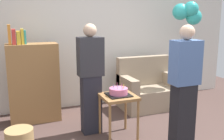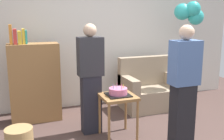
# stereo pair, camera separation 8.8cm
# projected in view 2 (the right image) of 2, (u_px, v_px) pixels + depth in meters

# --- Properties ---
(wall_back) EXTENTS (6.00, 0.10, 2.70)m
(wall_back) POSITION_uv_depth(u_px,v_px,m) (99.00, 36.00, 5.10)
(wall_back) COLOR silver
(wall_back) RESTS_ON ground_plane
(couch) EXTENTS (1.10, 0.70, 0.96)m
(couch) POSITION_uv_depth(u_px,v_px,m) (150.00, 90.00, 5.02)
(couch) COLOR gray
(couch) RESTS_ON ground_plane
(bookshelf) EXTENTS (0.80, 0.36, 1.60)m
(bookshelf) POSITION_uv_depth(u_px,v_px,m) (35.00, 81.00, 4.32)
(bookshelf) COLOR olive
(bookshelf) RESTS_ON ground_plane
(side_table) EXTENTS (0.48, 0.48, 0.63)m
(side_table) POSITION_uv_depth(u_px,v_px,m) (118.00, 102.00, 3.71)
(side_table) COLOR olive
(side_table) RESTS_ON ground_plane
(birthday_cake) EXTENTS (0.32, 0.32, 0.17)m
(birthday_cake) POSITION_uv_depth(u_px,v_px,m) (118.00, 92.00, 3.68)
(birthday_cake) COLOR black
(birthday_cake) RESTS_ON side_table
(person_blowing_candles) EXTENTS (0.36, 0.22, 1.63)m
(person_blowing_candles) POSITION_uv_depth(u_px,v_px,m) (91.00, 79.00, 3.83)
(person_blowing_candles) COLOR #23232D
(person_blowing_candles) RESTS_ON ground_plane
(person_holding_cake) EXTENTS (0.36, 0.22, 1.63)m
(person_holding_cake) POSITION_uv_depth(u_px,v_px,m) (183.00, 88.00, 3.33)
(person_holding_cake) COLOR black
(person_holding_cake) RESTS_ON ground_plane
(wicker_basket) EXTENTS (0.36, 0.36, 0.30)m
(wicker_basket) POSITION_uv_depth(u_px,v_px,m) (19.00, 139.00, 3.42)
(wicker_basket) COLOR #A88451
(wicker_basket) RESTS_ON ground_plane
(handbag) EXTENTS (0.28, 0.14, 0.20)m
(handbag) POSITION_uv_depth(u_px,v_px,m) (189.00, 112.00, 4.56)
(handbag) COLOR #473328
(handbag) RESTS_ON ground_plane
(balloon_bunch) EXTENTS (0.54, 0.41, 2.00)m
(balloon_bunch) POSITION_uv_depth(u_px,v_px,m) (190.00, 12.00, 4.83)
(balloon_bunch) COLOR silver
(balloon_bunch) RESTS_ON ground_plane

